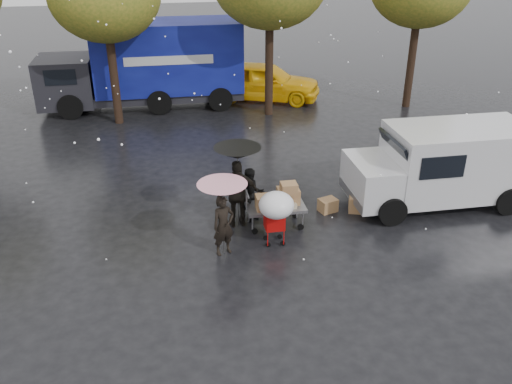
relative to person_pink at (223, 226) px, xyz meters
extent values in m
plane|color=black|center=(0.59, 0.04, -0.75)|extent=(90.00, 90.00, 0.00)
imported|color=black|center=(0.00, 0.00, 0.00)|extent=(0.64, 0.53, 1.49)
imported|color=black|center=(0.91, 1.46, -0.01)|extent=(0.74, 0.58, 1.47)
imported|color=black|center=(0.53, 1.24, 0.16)|extent=(1.09, 0.50, 1.82)
cylinder|color=#4C4C4C|center=(0.00, 0.00, 0.09)|extent=(0.02, 0.02, 1.68)
cone|color=#DC5A7C|center=(0.00, 0.00, 0.93)|extent=(1.15, 1.15, 0.30)
sphere|color=#4C4C4C|center=(0.00, 0.00, 0.96)|extent=(0.06, 0.06, 0.06)
cylinder|color=#4C4C4C|center=(0.53, 1.24, 0.27)|extent=(0.02, 0.02, 2.03)
cone|color=black|center=(0.53, 1.24, 1.28)|extent=(1.18, 1.18, 0.30)
sphere|color=#4C4C4C|center=(0.53, 1.24, 1.31)|extent=(0.06, 0.06, 0.06)
cube|color=slate|center=(1.47, 1.05, -0.20)|extent=(1.50, 0.80, 0.08)
cylinder|color=slate|center=(0.72, 1.05, 0.05)|extent=(0.04, 0.04, 0.60)
cube|color=olive|center=(1.82, 1.15, 0.04)|extent=(0.55, 0.45, 0.40)
cube|color=olive|center=(1.17, 0.95, 0.02)|extent=(0.45, 0.40, 0.35)
cube|color=olive|center=(1.77, 0.90, 0.38)|extent=(0.40, 0.35, 0.28)
cube|color=tan|center=(1.52, 1.05, -0.10)|extent=(0.90, 0.55, 0.12)
cylinder|color=black|center=(0.87, 0.73, -0.67)|extent=(0.16, 0.05, 0.16)
cylinder|color=black|center=(0.87, 1.37, -0.67)|extent=(0.16, 0.05, 0.16)
cylinder|color=black|center=(2.07, 0.73, -0.67)|extent=(0.16, 0.05, 0.16)
cylinder|color=black|center=(2.07, 1.37, -0.67)|extent=(0.16, 0.05, 0.16)
cube|color=#BF0C0A|center=(1.27, 0.23, -0.10)|extent=(0.47, 0.41, 0.45)
cylinder|color=#BF0C0A|center=(1.27, 0.04, 0.27)|extent=(0.42, 0.02, 0.02)
cylinder|color=#4C4C4C|center=(1.27, 0.04, 0.20)|extent=(0.02, 0.02, 0.60)
ellipsoid|color=white|center=(1.27, 0.04, 0.40)|extent=(0.84, 0.84, 0.63)
cylinder|color=black|center=(1.09, 0.07, -0.69)|extent=(0.12, 0.04, 0.12)
cylinder|color=black|center=(1.09, 0.39, -0.69)|extent=(0.12, 0.04, 0.12)
cylinder|color=black|center=(1.45, 0.07, -0.69)|extent=(0.12, 0.04, 0.12)
cylinder|color=black|center=(1.45, 0.39, -0.69)|extent=(0.12, 0.04, 0.12)
cube|color=silver|center=(6.66, 1.55, 0.50)|extent=(3.80, 2.00, 1.90)
cube|color=silver|center=(4.26, 1.55, 0.10)|extent=(1.20, 1.95, 1.10)
cube|color=black|center=(4.81, 1.55, 0.95)|extent=(0.37, 1.70, 0.67)
cube|color=slate|center=(3.71, 1.55, -0.30)|extent=(0.12, 1.90, 0.25)
cylinder|color=black|center=(4.46, 0.60, -0.37)|extent=(0.76, 0.28, 0.76)
cylinder|color=black|center=(4.46, 2.50, -0.37)|extent=(0.76, 0.28, 0.76)
cylinder|color=black|center=(7.76, 0.60, -0.37)|extent=(0.76, 0.28, 0.76)
cylinder|color=black|center=(7.76, 2.50, -0.37)|extent=(0.76, 0.28, 0.76)
cube|color=#0C0F60|center=(-0.80, 11.98, 1.35)|extent=(6.00, 2.50, 2.80)
cube|color=black|center=(-5.00, 11.98, 0.50)|extent=(2.20, 2.40, 1.90)
cube|color=black|center=(-1.80, 11.98, -0.20)|extent=(8.00, 2.30, 0.35)
cube|color=silver|center=(-0.80, 10.72, 1.45)|extent=(3.50, 0.03, 0.35)
cylinder|color=black|center=(-4.80, 10.83, -0.25)|extent=(1.00, 0.30, 1.00)
cylinder|color=black|center=(-4.80, 13.13, -0.25)|extent=(1.00, 0.30, 1.00)
cylinder|color=black|center=(1.20, 10.83, -0.25)|extent=(1.00, 0.30, 1.00)
cylinder|color=black|center=(1.20, 13.13, -0.25)|extent=(1.00, 0.30, 1.00)
cube|color=olive|center=(3.84, 1.42, -0.53)|extent=(0.58, 0.52, 0.43)
cube|color=olive|center=(3.04, 1.57, -0.57)|extent=(0.56, 0.49, 0.36)
imported|color=yellow|center=(3.29, 12.07, 0.08)|extent=(5.23, 3.60, 1.65)
cylinder|color=black|center=(-2.91, 10.04, 1.49)|extent=(0.32, 0.32, 4.48)
cylinder|color=black|center=(3.09, 10.04, 1.70)|extent=(0.32, 0.32, 4.90)
cylinder|color=black|center=(9.09, 10.04, 1.56)|extent=(0.32, 0.32, 4.62)
camera|label=1|loc=(-1.17, -10.90, 6.35)|focal=38.00mm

